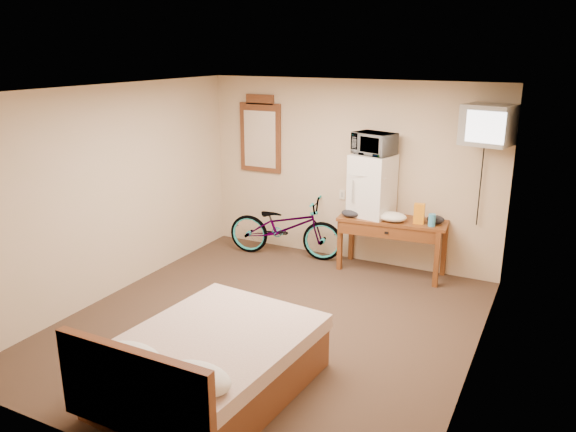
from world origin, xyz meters
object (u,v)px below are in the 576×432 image
(mini_fridge, at_px, (372,185))
(bicycle, at_px, (285,227))
(bed, at_px, (206,364))
(microwave, at_px, (374,144))
(crt_television, at_px, (488,125))
(blue_cup, at_px, (432,220))
(wall_mirror, at_px, (260,135))
(desk, at_px, (392,228))

(mini_fridge, relative_size, bicycle, 0.49)
(mini_fridge, relative_size, bed, 0.41)
(microwave, height_order, crt_television, crt_television)
(mini_fridge, xyz_separation_m, bicycle, (-1.23, -0.11, -0.72))
(blue_cup, xyz_separation_m, wall_mirror, (-2.63, 0.33, 0.84))
(microwave, distance_m, bed, 3.73)
(desk, xyz_separation_m, bicycle, (-1.54, -0.05, -0.19))
(microwave, xyz_separation_m, bicycle, (-1.23, -0.11, -1.27))
(microwave, relative_size, blue_cup, 3.27)
(wall_mirror, bearing_deg, bicycle, -29.53)
(microwave, xyz_separation_m, bed, (-0.27, -3.44, -1.41))
(wall_mirror, bearing_deg, crt_television, -4.54)
(crt_television, bearing_deg, mini_fridge, 178.39)
(blue_cup, height_order, crt_television, crt_television)
(bicycle, bearing_deg, microwave, -94.85)
(microwave, bearing_deg, wall_mirror, -168.17)
(microwave, height_order, wall_mirror, wall_mirror)
(desk, xyz_separation_m, wall_mirror, (-2.11, 0.27, 1.04))
(desk, bearing_deg, mini_fridge, 169.01)
(crt_television, bearing_deg, desk, -178.85)
(wall_mirror, xyz_separation_m, bicycle, (0.57, -0.32, -1.23))
(microwave, height_order, bicycle, microwave)
(mini_fridge, distance_m, bed, 3.56)
(microwave, distance_m, crt_television, 1.42)
(desk, distance_m, mini_fridge, 0.61)
(desk, xyz_separation_m, crt_television, (1.07, 0.02, 1.40))
(desk, bearing_deg, microwave, 168.98)
(blue_cup, height_order, bed, blue_cup)
(mini_fridge, height_order, blue_cup, mini_fridge)
(blue_cup, height_order, bicycle, blue_cup)
(microwave, xyz_separation_m, blue_cup, (0.83, -0.12, -0.88))
(microwave, bearing_deg, crt_television, 16.98)
(mini_fridge, height_order, microwave, microwave)
(blue_cup, xyz_separation_m, bed, (-1.11, -3.32, -0.53))
(crt_television, height_order, bicycle, crt_television)
(bed, bearing_deg, desk, 80.20)
(mini_fridge, height_order, bicycle, mini_fridge)
(wall_mirror, height_order, bed, wall_mirror)
(mini_fridge, height_order, wall_mirror, wall_mirror)
(crt_television, bearing_deg, blue_cup, -171.53)
(mini_fridge, xyz_separation_m, bed, (-0.27, -3.44, -0.86))
(mini_fridge, distance_m, crt_television, 1.63)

